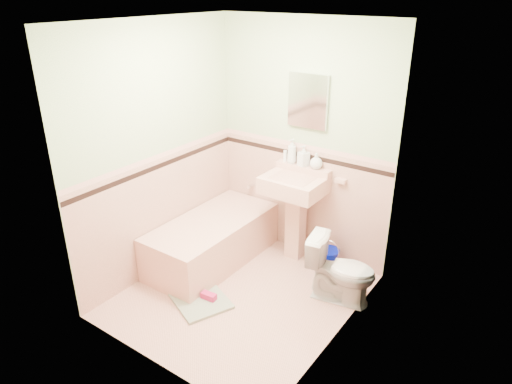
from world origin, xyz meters
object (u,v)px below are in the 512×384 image
Objects in this scene: sink at (293,219)px; toilet at (342,270)px; bathtub at (212,242)px; soap_bottle_right at (316,161)px; soap_bottle_left at (292,151)px; shoe at (209,296)px; soap_bottle_mid at (304,156)px; bucket at (328,259)px; medicine_cabinet at (308,101)px.

sink is 1.50× the size of toilet.
bathtub is 9.11× the size of soap_bottle_right.
toilet is at bearing -31.24° from soap_bottle_left.
sink reaches higher than toilet.
soap_bottle_left is at bearing 80.89° from shoe.
soap_bottle_mid reaches higher than bucket.
medicine_cabinet reaches higher than soap_bottle_mid.
bathtub is at bearing 86.25° from toilet.
shoe is at bearing 116.72° from toilet.
soap_bottle_right is (0.29, 0.00, -0.05)m from soap_bottle_left.
soap_bottle_right is at bearing 152.26° from bucket.
toilet is (0.90, -0.54, -0.84)m from soap_bottle_left.
soap_bottle_left is at bearing 48.39° from toilet.
soap_bottle_mid is 0.33× the size of toilet.
soap_bottle_left is at bearing 53.02° from bathtub.
soap_bottle_mid is at bearing 91.53° from sink.
soap_bottle_right reaches higher than bucket.
medicine_cabinet is at bearing 11.66° from soap_bottle_left.
medicine_cabinet is 2.50× the size of soap_bottle_mid.
soap_bottle_left is 1.57× the size of soap_bottle_right.
soap_bottle_left is at bearing 180.00° from soap_bottle_right.
shoe is at bearing -100.35° from medicine_cabinet.
sink is (0.68, 0.53, 0.26)m from bathtub.
medicine_cabinet is (0.68, 0.74, 1.47)m from bathtub.
sink is 1.22m from shoe.
medicine_cabinet is 1.65m from bucket.
medicine_cabinet is at bearing 74.80° from shoe.
toilet is 0.56m from bucket.
sink is at bearing 53.78° from toilet.
soap_bottle_left reaches higher than toilet.
soap_bottle_right is 1.71m from shoe.
soap_bottle_left is at bearing 180.00° from soap_bottle_mid.
shoe is (-0.24, -1.32, -1.64)m from medicine_cabinet.
soap_bottle_right reaches higher than bathtub.
soap_bottle_mid is 0.95× the size of bucket.
medicine_cabinet is 2.12m from shoe.
soap_bottle_mid reaches higher than shoe.
medicine_cabinet is 0.61m from soap_bottle_right.
sink is at bearing -128.79° from soap_bottle_right.
soap_bottle_right is (0.82, 0.71, 0.88)m from bathtub.
medicine_cabinet reaches higher than toilet.
medicine_cabinet is at bearing 42.25° from toilet.
sink reaches higher than shoe.
sink is at bearing 37.93° from bathtub.
bathtub is at bearing -133.56° from soap_bottle_mid.
toilet is at bearing -35.74° from soap_bottle_mid.
bathtub is 6.60× the size of bucket.
soap_bottle_left is at bearing -168.34° from medicine_cabinet.
soap_bottle_left is 1.21× the size of soap_bottle_mid.
toilet is at bearing 6.61° from bathtub.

